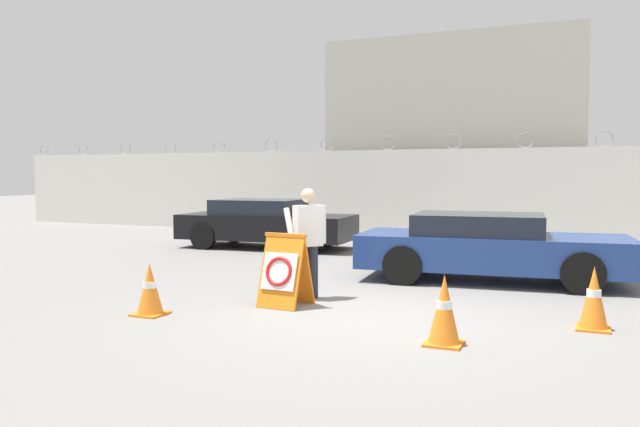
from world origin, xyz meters
TOP-DOWN VIEW (x-y plane):
  - ground_plane at (0.00, 0.00)m, footprint 90.00×90.00m
  - perimeter_wall at (-0.00, 11.15)m, footprint 36.00×0.30m
  - building_block at (-1.49, 15.79)m, footprint 8.37×7.23m
  - barricade_sign at (-1.36, 0.23)m, footprint 0.68×0.69m
  - security_guard at (-1.27, 0.87)m, footprint 0.62×0.52m
  - traffic_cone_near at (1.22, -0.94)m, footprint 0.41×0.41m
  - traffic_cone_mid at (2.78, 0.47)m, footprint 0.40×0.40m
  - traffic_cone_far at (-2.80, -1.01)m, footprint 0.42×0.42m
  - parked_car_front_coupe at (-5.02, 6.53)m, footprint 4.59×2.11m
  - parked_car_rear_sedan at (1.08, 3.57)m, footprint 4.81×2.24m

SIDE VIEW (x-z plane):
  - ground_plane at x=0.00m, z-range 0.00..0.00m
  - traffic_cone_far at x=-2.80m, z-range 0.00..0.72m
  - traffic_cone_mid at x=2.78m, z-range 0.00..0.79m
  - traffic_cone_near at x=1.22m, z-range 0.00..0.79m
  - barricade_sign at x=-1.36m, z-range 0.00..1.06m
  - parked_car_rear_sedan at x=1.08m, z-range 0.02..1.23m
  - parked_car_front_coupe at x=-5.02m, z-range 0.01..1.28m
  - security_guard at x=-1.27m, z-range 0.09..1.80m
  - perimeter_wall at x=0.00m, z-range -0.22..2.92m
  - building_block at x=-1.49m, z-range 0.00..6.46m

